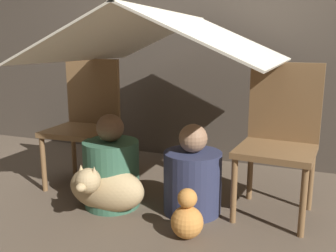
# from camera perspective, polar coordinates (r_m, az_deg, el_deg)

# --- Properties ---
(ground_plane) EXTENTS (8.80, 8.80, 0.00)m
(ground_plane) POSITION_cam_1_polar(r_m,az_deg,el_deg) (2.37, -2.28, -13.15)
(ground_plane) COLOR brown
(wall_back) EXTENTS (7.00, 0.05, 2.50)m
(wall_back) POSITION_cam_1_polar(r_m,az_deg,el_deg) (3.30, 6.66, 16.31)
(wall_back) COLOR #4C4238
(wall_back) RESTS_ON ground_plane
(chair_left) EXTENTS (0.46, 0.46, 0.91)m
(chair_left) POSITION_cam_1_polar(r_m,az_deg,el_deg) (2.82, -12.41, 1.22)
(chair_left) COLOR brown
(chair_left) RESTS_ON ground_plane
(chair_right) EXTENTS (0.47, 0.47, 0.91)m
(chair_right) POSITION_cam_1_polar(r_m,az_deg,el_deg) (2.34, 16.62, -1.25)
(chair_right) COLOR brown
(chair_right) RESTS_ON ground_plane
(sheet_canopy) EXTENTS (1.37, 1.36, 0.31)m
(sheet_canopy) POSITION_cam_1_polar(r_m,az_deg,el_deg) (2.36, -0.00, 13.46)
(sheet_canopy) COLOR silver
(person_front) EXTENTS (0.35, 0.35, 0.60)m
(person_front) POSITION_cam_1_polar(r_m,az_deg,el_deg) (2.42, -8.61, -6.58)
(person_front) COLOR #38664C
(person_front) RESTS_ON ground_plane
(person_second) EXTENTS (0.35, 0.35, 0.56)m
(person_second) POSITION_cam_1_polar(r_m,az_deg,el_deg) (2.31, 3.75, -7.92)
(person_second) COLOR #2D3351
(person_second) RESTS_ON ground_plane
(dog) EXTENTS (0.51, 0.42, 0.35)m
(dog) POSITION_cam_1_polar(r_m,az_deg,el_deg) (2.37, -9.61, -9.24)
(dog) COLOR tan
(dog) RESTS_ON ground_plane
(plush_toy) EXTENTS (0.18, 0.18, 0.28)m
(plush_toy) POSITION_cam_1_polar(r_m,az_deg,el_deg) (2.06, 2.93, -13.81)
(plush_toy) COLOR #D88C3F
(plush_toy) RESTS_ON ground_plane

